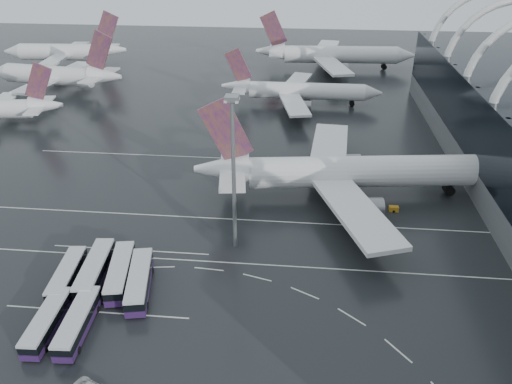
# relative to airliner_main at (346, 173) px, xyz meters

# --- Properties ---
(ground) EXTENTS (420.00, 420.00, 0.00)m
(ground) POSITION_rel_airliner_main_xyz_m (-14.66, -23.59, -5.50)
(ground) COLOR black
(ground) RESTS_ON ground
(lane_marking_near) EXTENTS (120.00, 0.25, 0.01)m
(lane_marking_near) POSITION_rel_airliner_main_xyz_m (-14.66, -25.59, -5.49)
(lane_marking_near) COLOR silver
(lane_marking_near) RESTS_ON ground
(lane_marking_mid) EXTENTS (120.00, 0.25, 0.01)m
(lane_marking_mid) POSITION_rel_airliner_main_xyz_m (-14.66, -11.59, -5.49)
(lane_marking_mid) COLOR silver
(lane_marking_mid) RESTS_ON ground
(lane_marking_far) EXTENTS (120.00, 0.25, 0.01)m
(lane_marking_far) POSITION_rel_airliner_main_xyz_m (-14.66, 16.41, -5.49)
(lane_marking_far) COLOR silver
(lane_marking_far) RESTS_ON ground
(bus_bay_line_south) EXTENTS (28.00, 0.25, 0.01)m
(bus_bay_line_south) POSITION_rel_airliner_main_xyz_m (-38.66, -39.59, -5.49)
(bus_bay_line_south) COLOR silver
(bus_bay_line_south) RESTS_ON ground
(bus_bay_line_north) EXTENTS (28.00, 0.25, 0.01)m
(bus_bay_line_north) POSITION_rel_airliner_main_xyz_m (-38.66, -23.59, -5.49)
(bus_bay_line_north) COLOR silver
(bus_bay_line_north) RESTS_ON ground
(airliner_main) EXTENTS (64.86, 56.43, 21.96)m
(airliner_main) POSITION_rel_airliner_main_xyz_m (0.00, 0.00, 0.00)
(airliner_main) COLOR silver
(airliner_main) RESTS_ON ground
(airliner_gate_b) EXTENTS (49.84, 45.04, 17.38)m
(airliner_gate_b) POSITION_rel_airliner_main_xyz_m (-11.27, 58.79, -1.15)
(airliner_gate_b) COLOR silver
(airliner_gate_b) RESTS_ON ground
(airliner_gate_c) EXTENTS (61.26, 56.52, 21.84)m
(airliner_gate_c) POSITION_rel_airliner_main_xyz_m (0.71, 103.22, -0.04)
(airliner_gate_c) COLOR silver
(airliner_gate_c) RESTS_ON ground
(jet_remote_mid) EXTENTS (48.91, 39.49, 21.27)m
(jet_remote_mid) POSITION_rel_airliner_main_xyz_m (-92.02, 64.50, -0.01)
(jet_remote_mid) COLOR silver
(jet_remote_mid) RESTS_ON ground
(jet_remote_far) EXTENTS (49.05, 39.50, 21.38)m
(jet_remote_far) POSITION_rel_airliner_main_xyz_m (-103.30, 97.74, 0.02)
(jet_remote_far) COLOR silver
(jet_remote_far) RESTS_ON ground
(bus_row_near_a) EXTENTS (4.04, 12.62, 3.05)m
(bus_row_near_a) POSITION_rel_airliner_main_xyz_m (-45.50, -33.70, -3.82)
(bus_row_near_a) COLOR #2F1541
(bus_row_near_a) RESTS_ON ground
(bus_row_near_b) EXTENTS (4.32, 13.85, 3.35)m
(bus_row_near_b) POSITION_rel_airliner_main_xyz_m (-41.56, -32.07, -3.66)
(bus_row_near_b) COLOR #2F1541
(bus_row_near_b) RESTS_ON ground
(bus_row_near_c) EXTENTS (5.31, 13.62, 3.28)m
(bus_row_near_c) POSITION_rel_airliner_main_xyz_m (-37.33, -32.24, -3.70)
(bus_row_near_c) COLOR #2F1541
(bus_row_near_c) RESTS_ON ground
(bus_row_near_d) EXTENTS (5.53, 13.83, 3.32)m
(bus_row_near_d) POSITION_rel_airliner_main_xyz_m (-33.60, -34.09, -3.67)
(bus_row_near_d) COLOR #2F1541
(bus_row_near_d) RESTS_ON ground
(bus_row_far_a) EXTENTS (3.28, 12.18, 2.97)m
(bus_row_far_a) POSITION_rel_airliner_main_xyz_m (-43.89, -43.92, -3.87)
(bus_row_far_a) COLOR #2F1541
(bus_row_far_a) RESTS_ON ground
(bus_row_far_b) EXTENTS (3.54, 12.63, 3.08)m
(bus_row_far_b) POSITION_rel_airliner_main_xyz_m (-39.54, -43.61, -3.81)
(bus_row_far_b) COLOR #2F1541
(bus_row_far_b) RESTS_ON ground
(floodlight_mast) EXTENTS (2.13, 2.13, 27.72)m
(floodlight_mast) POSITION_rel_airliner_main_xyz_m (-20.38, -20.57, 11.94)
(floodlight_mast) COLOR gray
(floodlight_mast) RESTS_ON ground
(gse_cart_belly_a) EXTENTS (1.89, 1.12, 1.03)m
(gse_cart_belly_a) POSITION_rel_airliner_main_xyz_m (9.51, -5.32, -4.98)
(gse_cart_belly_a) COLOR #B97D18
(gse_cart_belly_a) RESTS_ON ground
(gse_cart_belly_b) EXTENTS (1.89, 1.12, 1.03)m
(gse_cart_belly_b) POSITION_rel_airliner_main_xyz_m (13.28, 9.76, -4.98)
(gse_cart_belly_b) COLOR slate
(gse_cart_belly_b) RESTS_ON ground
(gse_cart_belly_c) EXTENTS (2.11, 1.25, 1.15)m
(gse_cart_belly_c) POSITION_rel_airliner_main_xyz_m (-2.05, -4.16, -4.92)
(gse_cart_belly_c) COLOR #B97D18
(gse_cart_belly_c) RESTS_ON ground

